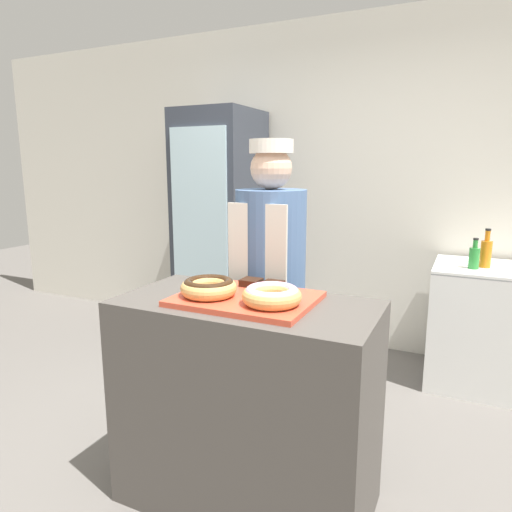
% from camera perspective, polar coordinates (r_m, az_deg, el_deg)
% --- Properties ---
extents(ground_plane, '(14.00, 14.00, 0.00)m').
position_cam_1_polar(ground_plane, '(2.41, -1.15, -27.98)').
color(ground_plane, '#66605B').
extents(wall_back, '(8.00, 0.06, 2.70)m').
position_cam_1_polar(wall_back, '(3.90, 12.98, 8.37)').
color(wall_back, silver).
rests_on(wall_back, ground_plane).
extents(display_counter, '(1.12, 0.57, 0.96)m').
position_cam_1_polar(display_counter, '(2.14, -1.20, -18.02)').
color(display_counter, '#4C4742').
rests_on(display_counter, ground_plane).
extents(serving_tray, '(0.58, 0.44, 0.02)m').
position_cam_1_polar(serving_tray, '(1.95, -1.26, -5.37)').
color(serving_tray, '#D84C33').
rests_on(serving_tray, display_counter).
extents(donut_chocolate_glaze, '(0.24, 0.24, 0.07)m').
position_cam_1_polar(donut_chocolate_glaze, '(1.95, -5.94, -3.83)').
color(donut_chocolate_glaze, tan).
rests_on(donut_chocolate_glaze, serving_tray).
extents(donut_light_glaze, '(0.24, 0.24, 0.07)m').
position_cam_1_polar(donut_light_glaze, '(1.82, 1.99, -4.86)').
color(donut_light_glaze, tan).
rests_on(donut_light_glaze, serving_tray).
extents(brownie_back_left, '(0.09, 0.09, 0.03)m').
position_cam_1_polar(brownie_back_left, '(2.11, -0.61, -3.31)').
color(brownie_back_left, black).
rests_on(brownie_back_left, serving_tray).
extents(brownie_back_right, '(0.09, 0.09, 0.03)m').
position_cam_1_polar(brownie_back_right, '(2.06, 2.13, -3.63)').
color(brownie_back_right, black).
rests_on(brownie_back_right, serving_tray).
extents(baker_person, '(0.38, 0.38, 1.66)m').
position_cam_1_polar(baker_person, '(2.48, 1.76, -4.01)').
color(baker_person, '#4C4C51').
rests_on(baker_person, ground_plane).
extents(beverage_fridge, '(0.61, 0.68, 1.98)m').
position_cam_1_polar(beverage_fridge, '(3.96, -4.47, 3.42)').
color(beverage_fridge, '#333842').
rests_on(beverage_fridge, ground_plane).
extents(chest_freezer, '(0.93, 0.64, 0.85)m').
position_cam_1_polar(chest_freezer, '(3.59, 28.45, -7.93)').
color(chest_freezer, white).
rests_on(chest_freezer, ground_plane).
extents(bottle_orange, '(0.07, 0.07, 0.26)m').
position_cam_1_polar(bottle_orange, '(3.42, 26.81, 0.39)').
color(bottle_orange, orange).
rests_on(bottle_orange, chest_freezer).
extents(bottle_green, '(0.07, 0.07, 0.21)m').
position_cam_1_polar(bottle_green, '(3.35, 25.62, -0.11)').
color(bottle_green, '#2D8C38').
rests_on(bottle_green, chest_freezer).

